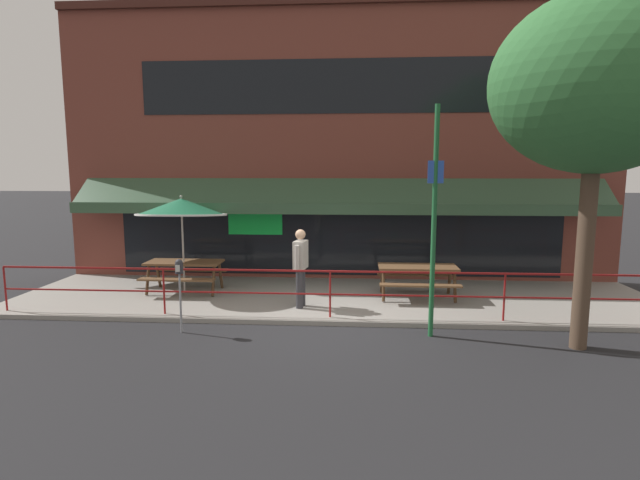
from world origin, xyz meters
The scene contains 11 objects.
ground_plane centered at (0.00, 0.00, 0.00)m, with size 120.00×120.00×0.00m, color #232326.
patio_deck centered at (0.00, 2.00, 0.05)m, with size 15.00×4.00×0.10m, color gray.
restaurant_building centered at (0.00, 4.22, 3.72)m, with size 15.00×1.60×7.49m.
patio_railing centered at (0.00, 0.30, 0.80)m, with size 13.84×0.04×0.97m.
picnic_table_left centered at (-3.65, 2.15, 0.71)m, with size 1.80×1.42×0.76m.
picnic_table_centre centered at (1.95, 1.95, 0.71)m, with size 1.80×1.42×0.76m.
patio_umbrella_left centered at (-3.65, 2.10, 2.18)m, with size 2.14×2.14×2.38m.
pedestrian_walking centered at (-0.68, 1.01, 1.06)m, with size 0.31×0.61×1.71m.
parking_meter_near centered at (-2.79, -0.57, 1.15)m, with size 0.15×0.16×1.42m.
street_sign_pole centered at (1.91, -0.45, 2.17)m, with size 0.28×0.09×4.22m.
street_tree_curbside centered at (4.48, -0.97, 4.64)m, with size 3.43×3.09×6.43m.
Camera 1 is at (0.48, -9.53, 3.08)m, focal length 28.00 mm.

